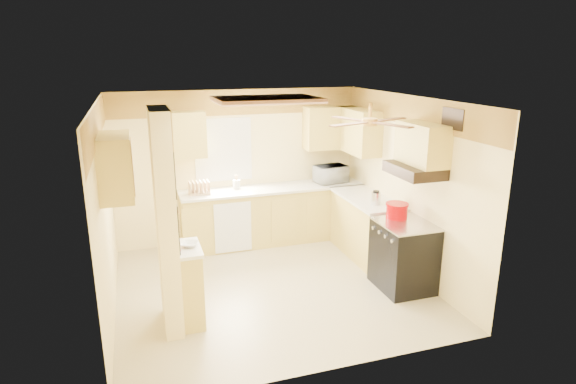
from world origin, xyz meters
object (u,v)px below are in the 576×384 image
object	(u,v)px
microwave	(331,174)
dutch_oven	(397,210)
kettle	(376,198)
stove	(403,255)
bowl	(190,244)

from	to	relation	value
microwave	dutch_oven	world-z (taller)	microwave
microwave	kettle	xyz separation A→B (m)	(0.13, -1.37, -0.05)
dutch_oven	kettle	bearing A→B (deg)	92.03
kettle	stove	bearing A→B (deg)	-88.09
bowl	dutch_oven	size ratio (longest dim) A/B	0.63
microwave	bowl	world-z (taller)	microwave
microwave	stove	bearing A→B (deg)	84.49
dutch_oven	kettle	size ratio (longest dim) A/B	1.48
stove	dutch_oven	world-z (taller)	dutch_oven
stove	microwave	size ratio (longest dim) A/B	1.75
kettle	dutch_oven	bearing A→B (deg)	-87.97
stove	microwave	distance (m)	2.24
stove	bowl	size ratio (longest dim) A/B	4.74
stove	bowl	world-z (taller)	bowl
stove	dutch_oven	xyz separation A→B (m)	(-0.01, 0.23, 0.56)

